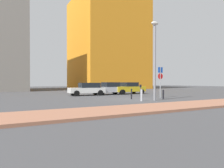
# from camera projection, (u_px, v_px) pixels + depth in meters

# --- Properties ---
(ground_plane) EXTENTS (120.00, 120.00, 0.00)m
(ground_plane) POSITION_uv_depth(u_px,v_px,m) (133.00, 99.00, 18.48)
(ground_plane) COLOR #424244
(sidewalk_brick) EXTENTS (40.00, 3.13, 0.14)m
(sidewalk_brick) POSITION_uv_depth(u_px,v_px,m) (186.00, 105.00, 13.03)
(sidewalk_brick) COLOR #9E664C
(sidewalk_brick) RESTS_ON ground
(parked_car_white) EXTENTS (4.24, 2.20, 1.49)m
(parked_car_white) POSITION_uv_depth(u_px,v_px,m) (87.00, 89.00, 23.67)
(parked_car_white) COLOR white
(parked_car_white) RESTS_ON ground
(parked_car_silver) EXTENTS (4.09, 2.11, 1.55)m
(parked_car_silver) POSITION_uv_depth(u_px,v_px,m) (109.00, 88.00, 25.25)
(parked_car_silver) COLOR #B7BABF
(parked_car_silver) RESTS_ON ground
(parked_car_yellow) EXTENTS (4.53, 2.16, 1.54)m
(parked_car_yellow) POSITION_uv_depth(u_px,v_px,m) (129.00, 88.00, 26.61)
(parked_car_yellow) COLOR gold
(parked_car_yellow) RESTS_ON ground
(parking_sign_post) EXTENTS (0.60, 0.10, 3.09)m
(parking_sign_post) POSITION_uv_depth(u_px,v_px,m) (160.00, 78.00, 20.10)
(parking_sign_post) COLOR gray
(parking_sign_post) RESTS_ON ground
(parking_meter) EXTENTS (0.18, 0.14, 1.31)m
(parking_meter) POSITION_uv_depth(u_px,v_px,m) (140.00, 89.00, 21.44)
(parking_meter) COLOR #4C4C51
(parking_meter) RESTS_ON ground
(street_lamp) EXTENTS (0.70, 0.36, 6.74)m
(street_lamp) POSITION_uv_depth(u_px,v_px,m) (155.00, 54.00, 17.12)
(street_lamp) COLOR gray
(street_lamp) RESTS_ON ground
(traffic_bollard_near) EXTENTS (0.17, 0.17, 0.96)m
(traffic_bollard_near) POSITION_uv_depth(u_px,v_px,m) (142.00, 95.00, 16.55)
(traffic_bollard_near) COLOR #B7B7BC
(traffic_bollard_near) RESTS_ON ground
(traffic_bollard_mid) EXTENTS (0.13, 0.13, 0.96)m
(traffic_bollard_mid) POSITION_uv_depth(u_px,v_px,m) (131.00, 94.00, 18.43)
(traffic_bollard_mid) COLOR black
(traffic_bollard_mid) RESTS_ON ground
(traffic_bollard_far) EXTENTS (0.15, 0.15, 0.86)m
(traffic_bollard_far) POSITION_uv_depth(u_px,v_px,m) (163.00, 94.00, 18.69)
(traffic_bollard_far) COLOR black
(traffic_bollard_far) RESTS_ON ground
(building_colorful_midrise) EXTENTS (15.50, 17.21, 22.37)m
(building_colorful_midrise) POSITION_uv_depth(u_px,v_px,m) (106.00, 44.00, 50.46)
(building_colorful_midrise) COLOR orange
(building_colorful_midrise) RESTS_ON ground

